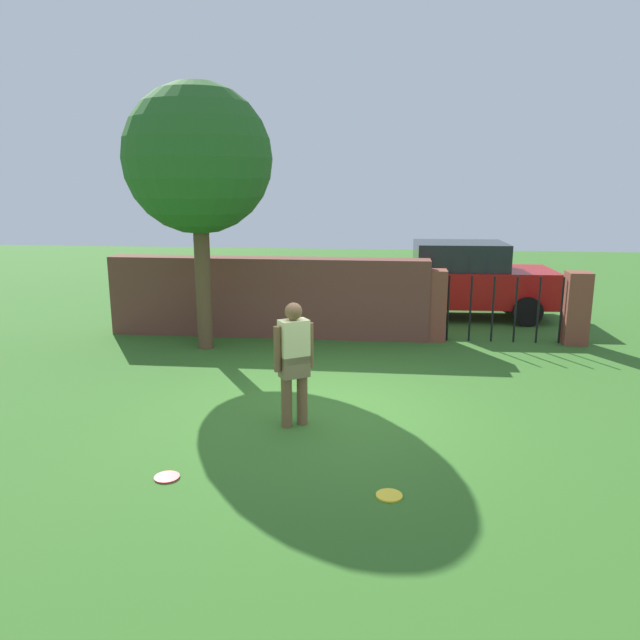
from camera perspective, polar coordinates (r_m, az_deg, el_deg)
The scene contains 8 objects.
ground_plane at distance 8.51m, azimuth 0.07°, elevation -8.47°, with size 40.00×40.00×0.00m, color #336623.
brick_wall at distance 12.36m, azimuth -4.87°, elevation 2.15°, with size 6.42×0.50×1.59m, color brown.
tree at distance 11.38m, azimuth -11.30°, elevation 14.40°, with size 2.64×2.64×4.79m.
person at distance 7.76m, azimuth -2.44°, elevation -3.62°, with size 0.47×0.38×1.62m.
fence_gate at distance 12.38m, azimuth 16.80°, elevation 1.19°, with size 3.12×0.44×1.40m.
car at distance 14.39m, azimuth 12.79°, elevation 3.67°, with size 4.26×2.04×1.72m.
frisbee_red at distance 6.94m, azimuth -14.07°, elevation -14.02°, with size 0.27×0.27×0.02m, color red.
frisbee_yellow at distance 6.44m, azimuth 6.46°, elevation -15.94°, with size 0.27×0.27×0.02m, color yellow.
Camera 1 is at (0.83, -7.87, 3.12)m, focal length 34.35 mm.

